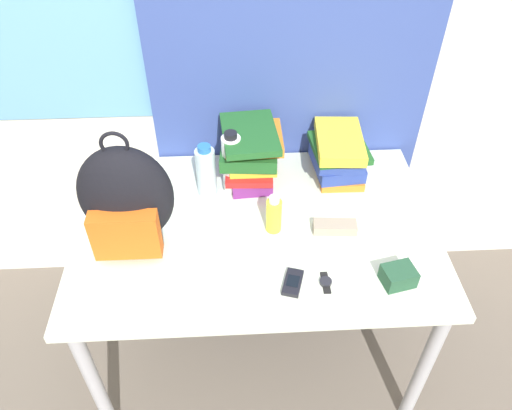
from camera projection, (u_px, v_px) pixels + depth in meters
wall_back at (247, 25)px, 1.80m from camera, size 6.00×0.06×2.50m
curtain_blue at (294, 30)px, 1.76m from camera, size 1.08×0.04×2.50m
desk at (256, 241)px, 1.83m from camera, size 1.27×0.85×0.73m
backpack at (126, 199)px, 1.60m from camera, size 0.31×0.22×0.43m
book_stack_left at (250, 153)px, 1.89m from camera, size 0.24×0.29×0.22m
book_stack_center at (338, 155)px, 1.92m from camera, size 0.22×0.28×0.18m
water_bottle at (206, 171)px, 1.84m from camera, size 0.07×0.07×0.22m
sports_bottle at (232, 162)px, 1.85m from camera, size 0.07×0.07×0.25m
sunscreen_bottle at (274, 215)px, 1.71m from camera, size 0.05×0.05×0.15m
cell_phone at (293, 283)px, 1.57m from camera, size 0.08×0.11×0.02m
sunglasses_case at (335, 227)px, 1.74m from camera, size 0.15×0.07×0.04m
camera_pouch at (398, 276)px, 1.57m from camera, size 0.11×0.10×0.06m
wristwatch at (326, 282)px, 1.58m from camera, size 0.04×0.09×0.01m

